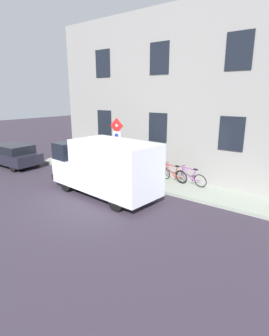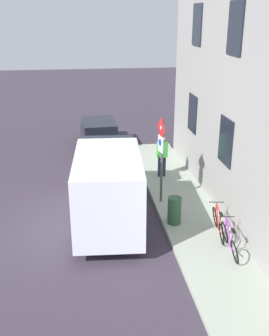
# 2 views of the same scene
# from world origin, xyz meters

# --- Properties ---
(ground_plane) EXTENTS (80.00, 80.00, 0.00)m
(ground_plane) POSITION_xyz_m (0.00, 0.00, 0.00)
(ground_plane) COLOR #372F3C
(sidewalk_slab) EXTENTS (2.05, 16.03, 0.14)m
(sidewalk_slab) POSITION_xyz_m (3.58, 0.00, 0.07)
(sidewalk_slab) COLOR #99A293
(sidewalk_slab) RESTS_ON ground_plane
(building_facade) EXTENTS (0.75, 14.03, 8.47)m
(building_facade) POSITION_xyz_m (4.95, 0.00, 4.24)
(building_facade) COLOR gray
(building_facade) RESTS_ON ground_plane
(sign_post_stacked) EXTENTS (0.18, 0.56, 3.00)m
(sign_post_stacked) POSITION_xyz_m (2.76, 1.25, 2.16)
(sign_post_stacked) COLOR #474C47
(sign_post_stacked) RESTS_ON sidewalk_slab
(delivery_van) EXTENTS (2.39, 5.46, 2.50)m
(delivery_van) POSITION_xyz_m (0.84, 0.26, 1.33)
(delivery_van) COLOR white
(delivery_van) RESTS_ON ground_plane
(parked_hatchback) EXTENTS (1.91, 4.07, 1.38)m
(parked_hatchback) POSITION_xyz_m (1.00, 8.45, 0.73)
(parked_hatchback) COLOR #201F2B
(parked_hatchback) RESTS_ON ground_plane
(bicycle_purple) EXTENTS (0.46, 1.72, 0.89)m
(bicycle_purple) POSITION_xyz_m (4.05, -2.27, 0.51)
(bicycle_purple) COLOR black
(bicycle_purple) RESTS_ON sidewalk_slab
(bicycle_red) EXTENTS (0.49, 1.71, 0.89)m
(bicycle_red) POSITION_xyz_m (4.05, -1.30, 0.51)
(bicycle_red) COLOR black
(bicycle_red) RESTS_ON sidewalk_slab
(pedestrian) EXTENTS (0.43, 0.30, 1.72)m
(pedestrian) POSITION_xyz_m (3.31, 3.62, 1.07)
(pedestrian) COLOR #262B47
(pedestrian) RESTS_ON sidewalk_slab
(litter_bin) EXTENTS (0.44, 0.44, 0.90)m
(litter_bin) POSITION_xyz_m (2.90, -0.40, 0.59)
(litter_bin) COLOR #2D5133
(litter_bin) RESTS_ON sidewalk_slab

